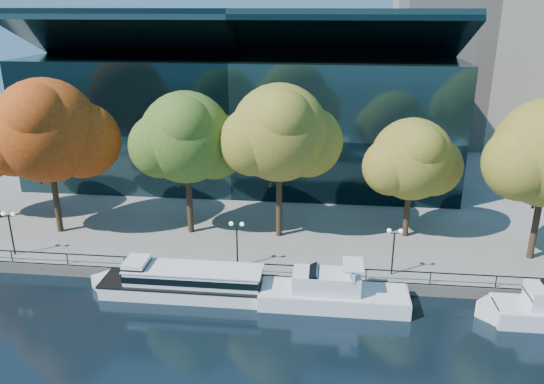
# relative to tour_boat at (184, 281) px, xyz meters

# --- Properties ---
(ground) EXTENTS (160.00, 160.00, 0.00)m
(ground) POSITION_rel_tour_boat_xyz_m (4.36, -1.15, -1.22)
(ground) COLOR black
(ground) RESTS_ON ground
(promenade) EXTENTS (90.00, 67.08, 1.00)m
(promenade) POSITION_rel_tour_boat_xyz_m (4.36, 35.22, -0.72)
(promenade) COLOR slate
(promenade) RESTS_ON ground
(railing) EXTENTS (88.20, 0.08, 0.99)m
(railing) POSITION_rel_tour_boat_xyz_m (4.36, 2.10, 0.72)
(railing) COLOR black
(railing) RESTS_ON promenade
(convention_building) EXTENTS (50.00, 24.57, 21.43)m
(convention_building) POSITION_rel_tour_boat_xyz_m (0.36, 30.63, 7.29)
(convention_building) COLOR black
(convention_building) RESTS_ON ground
(tour_boat) EXTENTS (15.08, 3.36, 2.86)m
(tour_boat) POSITION_rel_tour_boat_xyz_m (0.00, 0.00, 0.00)
(tour_boat) COLOR silver
(tour_boat) RESTS_ON ground
(cruiser_near) EXTENTS (12.53, 3.23, 3.63)m
(cruiser_near) POSITION_rel_tour_boat_xyz_m (11.30, -0.36, -0.09)
(cruiser_near) COLOR silver
(cruiser_near) RESTS_ON ground
(tree_1) EXTENTS (11.89, 9.75, 14.73)m
(tree_1) POSITION_rel_tour_boat_xyz_m (-14.40, 8.57, 9.56)
(tree_1) COLOR black
(tree_1) RESTS_ON promenade
(tree_2) EXTENTS (10.53, 8.63, 13.58)m
(tree_2) POSITION_rel_tour_boat_xyz_m (-1.77, 9.84, 8.97)
(tree_2) COLOR black
(tree_2) RESTS_ON promenade
(tree_3) EXTENTS (10.99, 9.01, 14.40)m
(tree_3) POSITION_rel_tour_boat_xyz_m (6.78, 9.93, 9.60)
(tree_3) COLOR black
(tree_3) RESTS_ON promenade
(tree_4) EXTENTS (9.36, 7.67, 11.31)m
(tree_4) POSITION_rel_tour_boat_xyz_m (18.72, 11.21, 7.19)
(tree_4) COLOR black
(tree_4) RESTS_ON promenade
(lamp_0) EXTENTS (1.26, 0.36, 4.03)m
(lamp_0) POSITION_rel_tour_boat_xyz_m (-16.15, 3.35, 2.76)
(lamp_0) COLOR black
(lamp_0) RESTS_ON promenade
(lamp_1) EXTENTS (1.26, 0.36, 4.03)m
(lamp_1) POSITION_rel_tour_boat_xyz_m (3.75, 3.35, 2.76)
(lamp_1) COLOR black
(lamp_1) RESTS_ON promenade
(lamp_2) EXTENTS (1.26, 0.36, 4.03)m
(lamp_2) POSITION_rel_tour_boat_xyz_m (16.50, 3.35, 2.76)
(lamp_2) COLOR black
(lamp_2) RESTS_ON promenade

